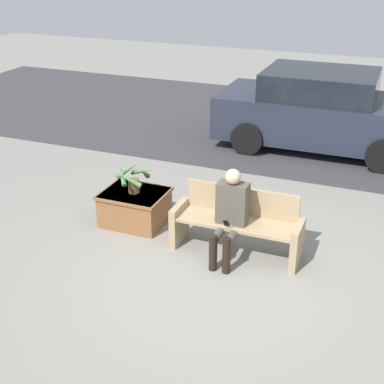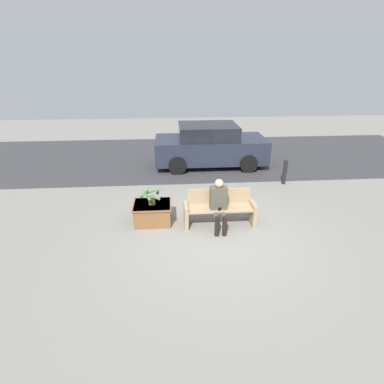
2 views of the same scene
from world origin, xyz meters
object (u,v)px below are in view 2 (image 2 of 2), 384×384
object	(u,v)px
planter_box	(153,212)
potted_plant	(151,195)
bench	(219,208)
bollard_post	(285,171)
parked_car	(210,146)
person_seated	(219,203)

from	to	relation	value
planter_box	potted_plant	world-z (taller)	potted_plant
bench	bollard_post	bearing A→B (deg)	43.67
bollard_post	potted_plant	bearing A→B (deg)	-152.12
planter_box	potted_plant	size ratio (longest dim) A/B	1.65
bench	planter_box	size ratio (longest dim) A/B	1.86
parked_car	planter_box	bearing A→B (deg)	-114.77
bench	planter_box	bearing A→B (deg)	173.05
potted_plant	parked_car	bearing A→B (deg)	65.14
person_seated	potted_plant	distance (m)	1.61
planter_box	parked_car	world-z (taller)	parked_car
parked_car	potted_plant	bearing A→B (deg)	-114.86
bench	parked_car	bearing A→B (deg)	85.69
bench	bollard_post	size ratio (longest dim) A/B	2.09
potted_plant	bench	bearing A→B (deg)	-7.10
bench	potted_plant	size ratio (longest dim) A/B	3.07
potted_plant	bollard_post	world-z (taller)	potted_plant
person_seated	bollard_post	size ratio (longest dim) A/B	1.48
bollard_post	bench	bearing A→B (deg)	-136.33
bench	parked_car	distance (m)	4.42
bollard_post	person_seated	bearing A→B (deg)	-134.65
planter_box	bollard_post	size ratio (longest dim) A/B	1.12
potted_plant	parked_car	distance (m)	4.62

